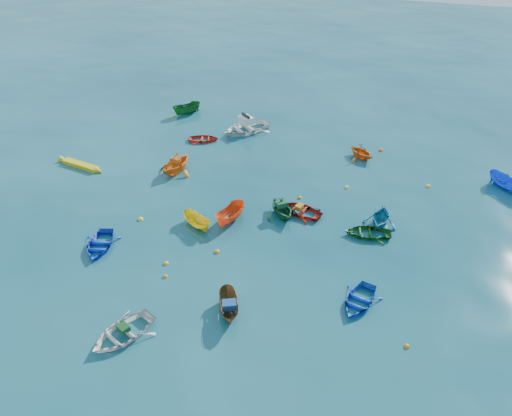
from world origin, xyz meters
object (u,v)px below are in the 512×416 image
(dinghy_white_near, at_px, (123,336))
(dinghy_blue_se, at_px, (358,303))
(motorboat_white, at_px, (246,131))
(kayak_yellow, at_px, (81,167))
(dinghy_blue_sw, at_px, (100,247))

(dinghy_white_near, relative_size, dinghy_blue_se, 1.15)
(dinghy_white_near, xyz_separation_m, motorboat_white, (-2.31, 24.91, 0.00))
(kayak_yellow, bearing_deg, dinghy_blue_se, -100.05)
(kayak_yellow, xyz_separation_m, motorboat_white, (10.26, 10.58, 0.00))
(dinghy_white_near, distance_m, kayak_yellow, 19.06)
(dinghy_blue_sw, bearing_deg, dinghy_blue_se, -16.13)
(dinghy_blue_sw, height_order, motorboat_white, motorboat_white)
(dinghy_blue_se, height_order, kayak_yellow, dinghy_blue_se)
(dinghy_blue_sw, bearing_deg, motorboat_white, 63.85)
(dinghy_blue_sw, height_order, dinghy_blue_se, dinghy_blue_sw)
(dinghy_blue_sw, height_order, kayak_yellow, dinghy_blue_sw)
(dinghy_white_near, distance_m, dinghy_blue_se, 12.63)
(dinghy_blue_se, bearing_deg, motorboat_white, 138.12)
(dinghy_blue_se, bearing_deg, kayak_yellow, 173.70)
(dinghy_blue_sw, relative_size, dinghy_blue_se, 1.06)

